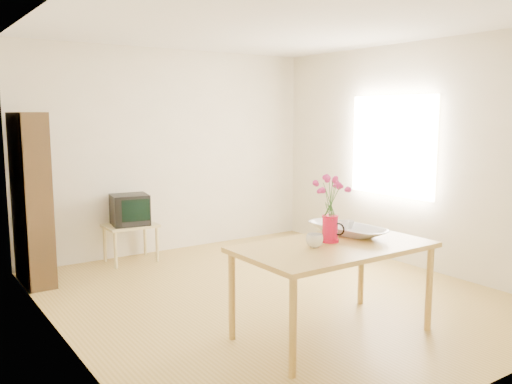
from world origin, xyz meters
TOP-DOWN VIEW (x-y plane):
  - room at (0.03, 0.00)m, footprint 4.50×4.50m
  - table at (-0.16, -1.04)m, footprint 1.57×0.91m
  - tv_stand at (-0.70, 1.97)m, footprint 0.60×0.45m
  - bookshelf at (-1.85, 1.75)m, footprint 0.28×0.70m
  - pitcher at (-0.12, -0.95)m, footprint 0.15×0.22m
  - flowers at (-0.13, -0.95)m, footprint 0.25×0.25m
  - mug at (-0.34, -1.02)m, footprint 0.19×0.19m
  - bowl at (0.18, -0.84)m, footprint 0.55×0.55m
  - teacup_a at (0.14, -0.84)m, footprint 0.11×0.11m
  - teacup_b at (0.22, -0.82)m, footprint 0.08×0.08m
  - television at (-0.70, 1.98)m, footprint 0.48×0.45m

SIDE VIEW (x-z plane):
  - tv_stand at x=-0.70m, z-range 0.16..0.62m
  - television at x=-0.70m, z-range 0.46..0.83m
  - table at x=-0.16m, z-range 0.30..1.05m
  - mug at x=-0.34m, z-range 0.75..0.86m
  - bookshelf at x=-1.85m, z-range -0.06..1.74m
  - pitcher at x=-0.12m, z-range 0.74..0.96m
  - teacup_b at x=0.22m, z-range 0.91..0.97m
  - teacup_a at x=0.14m, z-range 0.91..0.98m
  - bowl at x=0.18m, z-range 0.75..1.22m
  - flowers at x=-0.13m, z-range 0.96..1.32m
  - room at x=0.03m, z-range -0.95..3.55m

